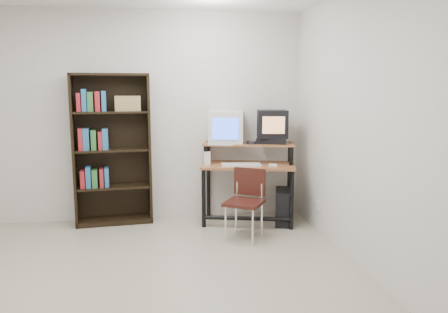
{
  "coord_description": "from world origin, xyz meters",
  "views": [
    {
      "loc": [
        0.14,
        -3.56,
        1.67
      ],
      "look_at": [
        0.87,
        1.1,
        0.92
      ],
      "focal_mm": 35.0,
      "sensor_mm": 36.0,
      "label": 1
    }
  ],
  "objects": [
    {
      "name": "wall_outlet",
      "position": [
        1.99,
        1.15,
        0.3
      ],
      "size": [
        0.02,
        0.08,
        0.12
      ],
      "primitive_type": "cube",
      "color": "beige",
      "rests_on": "right_wall"
    },
    {
      "name": "back_wall",
      "position": [
        0.0,
        2.0,
        1.3
      ],
      "size": [
        4.0,
        0.01,
        2.6
      ],
      "primitive_type": "cube",
      "color": "silver",
      "rests_on": "floor"
    },
    {
      "name": "crt_tv",
      "position": [
        1.57,
        1.67,
        1.22
      ],
      "size": [
        0.41,
        0.41,
        0.34
      ],
      "rotation": [
        0.0,
        0.0,
        -0.17
      ],
      "color": "black",
      "rests_on": "vcr"
    },
    {
      "name": "right_wall",
      "position": [
        2.0,
        0.0,
        1.3
      ],
      "size": [
        0.01,
        4.0,
        2.6
      ],
      "primitive_type": "cube",
      "color": "silver",
      "rests_on": "floor"
    },
    {
      "name": "keyboard",
      "position": [
        1.15,
        1.52,
        0.74
      ],
      "size": [
        0.49,
        0.26,
        0.03
      ],
      "primitive_type": "cube",
      "rotation": [
        0.0,
        0.0,
        -0.11
      ],
      "color": "beige",
      "rests_on": "computer_desk"
    },
    {
      "name": "bookshelf",
      "position": [
        -0.39,
        1.86,
        0.94
      ],
      "size": [
        0.94,
        0.38,
        1.83
      ],
      "rotation": [
        0.0,
        0.0,
        0.09
      ],
      "color": "black",
      "rests_on": "floor"
    },
    {
      "name": "school_chair",
      "position": [
        1.12,
        1.06,
        0.47
      ],
      "size": [
        0.53,
        0.53,
        0.77
      ],
      "rotation": [
        0.0,
        0.0,
        -0.55
      ],
      "color": "black",
      "rests_on": "floor"
    },
    {
      "name": "mouse",
      "position": [
        1.52,
        1.43,
        0.74
      ],
      "size": [
        0.12,
        0.09,
        0.03
      ],
      "primitive_type": "cube",
      "rotation": [
        0.0,
        0.0,
        -0.38
      ],
      "color": "white",
      "rests_on": "mousepad"
    },
    {
      "name": "desk_speaker",
      "position": [
        0.76,
        1.68,
        0.8
      ],
      "size": [
        0.09,
        0.09,
        0.17
      ],
      "primitive_type": "cube",
      "rotation": [
        0.0,
        0.0,
        -0.22
      ],
      "color": "beige",
      "rests_on": "computer_desk"
    },
    {
      "name": "floor",
      "position": [
        0.0,
        0.0,
        -0.01
      ],
      "size": [
        4.0,
        4.0,
        0.01
      ],
      "primitive_type": "cube",
      "color": "#B3AA94",
      "rests_on": "ground"
    },
    {
      "name": "mousepad",
      "position": [
        1.53,
        1.42,
        0.72
      ],
      "size": [
        0.27,
        0.25,
        0.01
      ],
      "primitive_type": "cube",
      "rotation": [
        0.0,
        0.0,
        -0.41
      ],
      "color": "black",
      "rests_on": "computer_desk"
    },
    {
      "name": "front_wall",
      "position": [
        0.0,
        -2.0,
        1.3
      ],
      "size": [
        4.0,
        0.01,
        2.6
      ],
      "primitive_type": "cube",
      "color": "silver",
      "rests_on": "floor"
    },
    {
      "name": "cd_spindle",
      "position": [
        1.29,
        1.62,
        0.99
      ],
      "size": [
        0.14,
        0.14,
        0.05
      ],
      "primitive_type": "cylinder",
      "rotation": [
        0.0,
        0.0,
        -0.18
      ],
      "color": "#26262B",
      "rests_on": "computer_desk"
    },
    {
      "name": "computer_desk",
      "position": [
        1.25,
        1.62,
        0.68
      ],
      "size": [
        1.22,
        0.81,
        0.98
      ],
      "rotation": [
        0.0,
        0.0,
        -0.24
      ],
      "color": "#9B5D32",
      "rests_on": "floor"
    },
    {
      "name": "vcr",
      "position": [
        1.55,
        1.64,
        1.01
      ],
      "size": [
        0.42,
        0.36,
        0.08
      ],
      "primitive_type": "cube",
      "rotation": [
        0.0,
        0.0,
        -0.32
      ],
      "color": "black",
      "rests_on": "computer_desk"
    },
    {
      "name": "crt_monitor",
      "position": [
        1.01,
        1.81,
        1.17
      ],
      "size": [
        0.5,
        0.5,
        0.4
      ],
      "rotation": [
        0.0,
        0.0,
        -0.21
      ],
      "color": "beige",
      "rests_on": "computer_desk"
    },
    {
      "name": "pc_tower",
      "position": [
        1.68,
        1.49,
        0.21
      ],
      "size": [
        0.32,
        0.49,
        0.42
      ],
      "primitive_type": "cube",
      "rotation": [
        0.0,
        0.0,
        -0.28
      ],
      "color": "black",
      "rests_on": "floor"
    }
  ]
}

